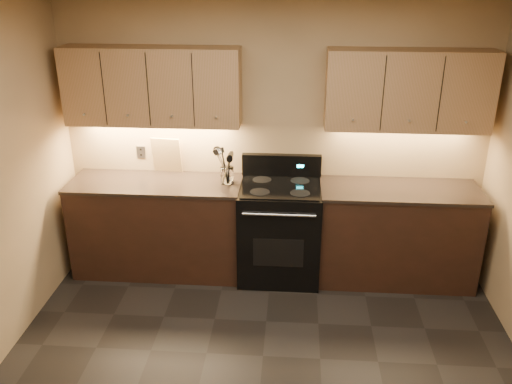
# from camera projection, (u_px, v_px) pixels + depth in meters

# --- Properties ---
(ceiling) EXTENTS (4.00, 4.00, 0.00)m
(ceiling) POSITION_uv_depth(u_px,v_px,m) (260.00, 11.00, 2.80)
(ceiling) COLOR silver
(ceiling) RESTS_ON wall_back
(wall_back) EXTENTS (4.00, 0.04, 2.60)m
(wall_back) POSITION_uv_depth(u_px,v_px,m) (274.00, 137.00, 5.14)
(wall_back) COLOR tan
(wall_back) RESTS_ON ground
(counter_left) EXTENTS (1.62, 0.62, 0.93)m
(counter_left) POSITION_uv_depth(u_px,v_px,m) (159.00, 226.00, 5.27)
(counter_left) COLOR black
(counter_left) RESTS_ON ground
(counter_right) EXTENTS (1.46, 0.62, 0.93)m
(counter_right) POSITION_uv_depth(u_px,v_px,m) (396.00, 234.00, 5.11)
(counter_right) COLOR black
(counter_right) RESTS_ON ground
(stove) EXTENTS (0.76, 0.68, 1.14)m
(stove) POSITION_uv_depth(u_px,v_px,m) (280.00, 230.00, 5.17)
(stove) COLOR black
(stove) RESTS_ON ground
(upper_cab_left) EXTENTS (1.60, 0.30, 0.70)m
(upper_cab_left) POSITION_uv_depth(u_px,v_px,m) (152.00, 86.00, 4.88)
(upper_cab_left) COLOR #AC7D56
(upper_cab_left) RESTS_ON wall_back
(upper_cab_right) EXTENTS (1.44, 0.30, 0.70)m
(upper_cab_right) POSITION_uv_depth(u_px,v_px,m) (409.00, 90.00, 4.73)
(upper_cab_right) COLOR #AC7D56
(upper_cab_right) RESTS_ON wall_back
(outlet_plate) EXTENTS (0.08, 0.01, 0.12)m
(outlet_plate) POSITION_uv_depth(u_px,v_px,m) (141.00, 152.00, 5.30)
(outlet_plate) COLOR #B2B5BA
(outlet_plate) RESTS_ON wall_back
(utensil_crock) EXTENTS (0.13, 0.13, 0.16)m
(utensil_crock) POSITION_uv_depth(u_px,v_px,m) (227.00, 176.00, 5.04)
(utensil_crock) COLOR white
(utensil_crock) RESTS_ON counter_left
(cutting_board) EXTENTS (0.29, 0.11, 0.36)m
(cutting_board) POSITION_uv_depth(u_px,v_px,m) (167.00, 155.00, 5.25)
(cutting_board) COLOR tan
(cutting_board) RESTS_ON counter_left
(wooden_spoon) EXTENTS (0.14, 0.06, 0.31)m
(wooden_spoon) POSITION_uv_depth(u_px,v_px,m) (223.00, 166.00, 4.99)
(wooden_spoon) COLOR tan
(wooden_spoon) RESTS_ON utensil_crock
(black_spoon) EXTENTS (0.10, 0.16, 0.31)m
(black_spoon) POSITION_uv_depth(u_px,v_px,m) (228.00, 166.00, 5.01)
(black_spoon) COLOR black
(black_spoon) RESTS_ON utensil_crock
(black_turner) EXTENTS (0.16, 0.19, 0.35)m
(black_turner) POSITION_uv_depth(u_px,v_px,m) (227.00, 165.00, 4.97)
(black_turner) COLOR black
(black_turner) RESTS_ON utensil_crock
(steel_spatula) EXTENTS (0.23, 0.11, 0.36)m
(steel_spatula) POSITION_uv_depth(u_px,v_px,m) (230.00, 163.00, 5.01)
(steel_spatula) COLOR silver
(steel_spatula) RESTS_ON utensil_crock
(steel_skimmer) EXTENTS (0.23, 0.16, 0.35)m
(steel_skimmer) POSITION_uv_depth(u_px,v_px,m) (230.00, 165.00, 4.98)
(steel_skimmer) COLOR silver
(steel_skimmer) RESTS_ON utensil_crock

